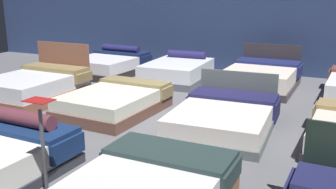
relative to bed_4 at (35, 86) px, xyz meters
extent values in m
cube|color=#5B5B60|center=(3.12, 0.02, -0.29)|extent=(18.00, 18.00, 0.02)
cube|color=navy|center=(3.12, 4.79, 1.47)|extent=(18.00, 0.06, 3.50)
cube|color=navy|center=(2.06, -2.40, 0.19)|extent=(1.57, 0.64, 0.06)
cube|color=navy|center=(2.85, -2.43, 0.03)|extent=(0.08, 0.59, 0.25)
cylinder|color=brown|center=(2.06, -2.40, 0.32)|extent=(1.10, 0.25, 0.21)
cube|color=#253636|center=(4.20, -2.33, 0.19)|extent=(1.42, 0.65, 0.05)
cube|color=#253636|center=(3.49, -2.32, 0.06)|extent=(0.06, 0.63, 0.21)
cube|color=#253636|center=(4.92, -2.34, 0.06)|extent=(0.06, 0.63, 0.21)
cube|color=#1B1E46|center=(5.52, -2.39, 0.06)|extent=(0.10, 0.54, 0.22)
cube|color=brown|center=(0.00, -0.07, -0.17)|extent=(1.58, 2.04, 0.22)
cube|color=silver|center=(0.00, -0.07, 0.09)|extent=(1.52, 1.98, 0.30)
cube|color=brown|center=(0.02, 0.93, 0.27)|extent=(1.45, 0.07, 1.10)
cube|color=olive|center=(0.01, 0.64, 0.28)|extent=(1.53, 0.55, 0.08)
cube|color=olive|center=(-0.77, 0.66, 0.14)|extent=(0.09, 0.52, 0.20)
cube|color=olive|center=(0.79, 0.63, 0.14)|extent=(0.09, 0.52, 0.20)
cube|color=brown|center=(2.04, -0.13, -0.18)|extent=(1.55, 2.05, 0.20)
cube|color=silver|center=(2.04, -0.13, 0.03)|extent=(1.49, 1.99, 0.22)
cube|color=olive|center=(2.08, 0.61, 0.17)|extent=(1.46, 0.50, 0.06)
cube|color=olive|center=(1.35, 0.65, 0.04)|extent=(0.08, 0.44, 0.21)
cube|color=olive|center=(2.81, 0.58, 0.04)|extent=(0.08, 0.44, 0.21)
cube|color=#4E5656|center=(4.17, -0.15, -0.21)|extent=(1.62, 2.18, 0.14)
cube|color=silver|center=(4.17, -0.15, -0.02)|extent=(1.56, 2.12, 0.25)
cube|color=#4E5656|center=(4.12, 0.90, 0.11)|extent=(1.44, 0.10, 0.79)
cube|color=#1A1A41|center=(4.14, 0.55, 0.14)|extent=(1.53, 0.71, 0.06)
cube|color=#1A1A41|center=(3.38, 0.52, -0.05)|extent=(0.09, 0.64, 0.32)
cube|color=#1A1A41|center=(4.90, 0.59, -0.05)|extent=(0.09, 0.64, 0.32)
cube|color=olive|center=(5.53, 0.65, -0.04)|extent=(0.09, 0.52, 0.30)
cube|color=black|center=(-0.06, 2.85, -0.19)|extent=(1.74, 2.10, 0.19)
cube|color=white|center=(-0.06, 2.85, 0.05)|extent=(1.68, 2.04, 0.29)
cube|color=#111D41|center=(-0.02, 3.53, 0.24)|extent=(1.64, 0.67, 0.07)
cube|color=#111D41|center=(-0.84, 3.58, 0.06)|extent=(0.11, 0.58, 0.28)
cube|color=#111D41|center=(0.80, 3.48, 0.06)|extent=(0.11, 0.58, 0.28)
cylinder|color=navy|center=(-0.02, 3.48, 0.35)|extent=(1.22, 0.26, 0.19)
cube|color=#4D525A|center=(2.04, 2.83, -0.20)|extent=(1.51, 2.06, 0.17)
cube|color=silver|center=(2.04, 2.83, 0.05)|extent=(1.44, 1.99, 0.33)
cylinder|color=navy|center=(2.02, 3.53, 0.31)|extent=(1.05, 0.23, 0.19)
cube|color=#332E32|center=(4.14, 2.95, -0.20)|extent=(1.59, 2.15, 0.16)
cube|color=silver|center=(4.14, 2.95, 0.05)|extent=(1.53, 2.09, 0.34)
cube|color=#332E32|center=(4.16, 4.01, 0.18)|extent=(1.45, 0.07, 0.93)
cube|color=navy|center=(4.15, 3.65, 0.25)|extent=(1.54, 0.70, 0.06)
cube|color=navy|center=(3.38, 3.66, 0.09)|extent=(0.08, 0.67, 0.26)
cube|color=navy|center=(4.92, 3.63, 0.09)|extent=(0.08, 0.67, 0.26)
cube|color=brown|center=(5.61, 3.65, 0.06)|extent=(0.10, 0.53, 0.22)
cylinder|color=#3F3F44|center=(3.12, -3.13, 0.24)|extent=(0.04, 0.04, 1.05)
cube|color=#B21E1E|center=(3.12, -3.13, 0.87)|extent=(0.28, 0.20, 0.01)
camera|label=1|loc=(5.85, -5.93, 1.91)|focal=40.96mm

